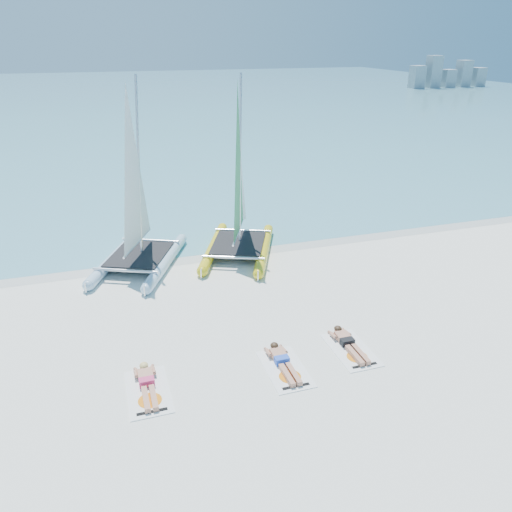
{
  "coord_description": "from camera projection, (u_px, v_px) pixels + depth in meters",
  "views": [
    {
      "loc": [
        -3.43,
        -12.11,
        7.81
      ],
      "look_at": [
        0.84,
        1.2,
        1.64
      ],
      "focal_mm": 35.0,
      "sensor_mm": 36.0,
      "label": 1
    }
  ],
  "objects": [
    {
      "name": "catamaran_blue",
      "position": [
        136.0,
        212.0,
        17.89
      ],
      "size": [
        4.3,
        5.57,
        6.86
      ],
      "rotation": [
        0.0,
        0.0,
        -0.44
      ],
      "color": "#C2EDFF",
      "rests_on": "ground"
    },
    {
      "name": "towel_a",
      "position": [
        148.0,
        392.0,
        11.95
      ],
      "size": [
        1.0,
        1.85,
        0.02
      ],
      "primitive_type": "cube",
      "color": "white",
      "rests_on": "ground"
    },
    {
      "name": "ground",
      "position": [
        241.0,
        326.0,
        14.66
      ],
      "size": [
        140.0,
        140.0,
        0.0
      ],
      "primitive_type": "plane",
      "color": "silver",
      "rests_on": "ground"
    },
    {
      "name": "towel_c",
      "position": [
        351.0,
        350.0,
        13.54
      ],
      "size": [
        1.0,
        1.85,
        0.02
      ],
      "primitive_type": "cube",
      "color": "white",
      "rests_on": "ground"
    },
    {
      "name": "sunbather_a",
      "position": [
        147.0,
        383.0,
        12.07
      ],
      "size": [
        0.37,
        1.73,
        0.26
      ],
      "color": "tan",
      "rests_on": "towel_a"
    },
    {
      "name": "sunbather_c",
      "position": [
        348.0,
        343.0,
        13.66
      ],
      "size": [
        0.37,
        1.73,
        0.26
      ],
      "color": "tan",
      "rests_on": "towel_c"
    },
    {
      "name": "wet_sand_strip",
      "position": [
        202.0,
        255.0,
        19.45
      ],
      "size": [
        140.0,
        1.4,
        0.01
      ],
      "primitive_type": "cube",
      "color": "beige",
      "rests_on": "ground"
    },
    {
      "name": "sea",
      "position": [
        115.0,
        97.0,
        69.54
      ],
      "size": [
        140.0,
        115.0,
        0.01
      ],
      "primitive_type": "cube",
      "color": "#70A9BB",
      "rests_on": "ground"
    },
    {
      "name": "catamaran_yellow",
      "position": [
        240.0,
        196.0,
        19.22
      ],
      "size": [
        4.19,
        5.54,
        6.83
      ],
      "rotation": [
        0.0,
        0.0,
        -0.41
      ],
      "color": "yellow",
      "rests_on": "ground"
    },
    {
      "name": "distant_skyline",
      "position": [
        447.0,
        75.0,
        82.9
      ],
      "size": [
        14.0,
        2.0,
        5.0
      ],
      "color": "#99A1A9",
      "rests_on": "ground"
    },
    {
      "name": "sunbather_b",
      "position": [
        282.0,
        361.0,
        12.89
      ],
      "size": [
        0.37,
        1.73,
        0.26
      ],
      "color": "tan",
      "rests_on": "towel_b"
    },
    {
      "name": "towel_b",
      "position": [
        285.0,
        369.0,
        12.76
      ],
      "size": [
        1.0,
        1.85,
        0.02
      ],
      "primitive_type": "cube",
      "color": "white",
      "rests_on": "ground"
    }
  ]
}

